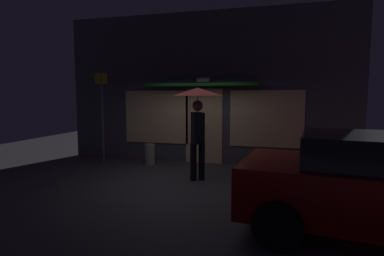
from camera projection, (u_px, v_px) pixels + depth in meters
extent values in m
plane|color=#423F44|center=(183.00, 182.00, 6.94)|extent=(18.00, 18.00, 0.00)
cube|color=#4C4C56|center=(205.00, 88.00, 8.98)|extent=(8.63, 0.30, 4.42)
cube|color=#F9D199|center=(204.00, 126.00, 8.93)|extent=(1.10, 0.04, 2.20)
cube|color=#F9D199|center=(156.00, 117.00, 9.28)|extent=(2.02, 0.04, 1.60)
cube|color=#F9D199|center=(266.00, 119.00, 8.46)|extent=(2.02, 0.04, 1.60)
cube|color=white|center=(203.00, 80.00, 8.72)|extent=(0.36, 0.16, 0.12)
cube|color=#144C19|center=(202.00, 85.00, 8.49)|extent=(3.20, 0.70, 0.08)
cylinder|color=black|center=(193.00, 162.00, 7.07)|extent=(0.15, 0.15, 0.88)
cylinder|color=black|center=(202.00, 161.00, 7.10)|extent=(0.15, 0.15, 0.88)
cube|color=black|center=(198.00, 128.00, 7.01)|extent=(0.41, 0.52, 0.71)
cube|color=silver|center=(202.00, 128.00, 6.92)|extent=(0.08, 0.13, 0.57)
cube|color=navy|center=(202.00, 129.00, 6.92)|extent=(0.04, 0.06, 0.46)
sphere|color=tan|center=(198.00, 106.00, 6.96)|extent=(0.24, 0.24, 0.24)
cylinder|color=slate|center=(198.00, 107.00, 6.96)|extent=(0.02, 0.02, 0.89)
cone|color=#4C0C0C|center=(198.00, 92.00, 6.92)|extent=(1.22, 1.22, 0.19)
cylinder|color=black|center=(290.00, 188.00, 5.44)|extent=(0.66, 0.31, 0.64)
cylinder|color=black|center=(278.00, 225.00, 3.84)|extent=(0.66, 0.31, 0.64)
cylinder|color=#595B60|center=(102.00, 117.00, 8.97)|extent=(0.07, 0.07, 2.75)
cube|color=gold|center=(101.00, 78.00, 8.84)|extent=(0.40, 0.02, 0.30)
cylinder|color=#9E998E|center=(150.00, 155.00, 8.72)|extent=(0.29, 0.29, 0.61)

